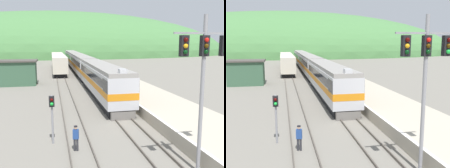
{
  "view_description": "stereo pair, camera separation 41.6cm",
  "coord_description": "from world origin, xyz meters",
  "views": [
    {
      "loc": [
        -5.97,
        -6.5,
        6.77
      ],
      "look_at": [
        0.14,
        19.94,
        2.43
      ],
      "focal_mm": 42.0,
      "sensor_mm": 36.0,
      "label": 1
    },
    {
      "loc": [
        -5.57,
        -6.59,
        6.77
      ],
      "look_at": [
        0.14,
        19.94,
        2.43
      ],
      "focal_mm": 42.0,
      "sensor_mm": 36.0,
      "label": 2
    }
  ],
  "objects": [
    {
      "name": "signal_post_siding",
      "position": [
        -6.06,
        10.79,
        2.4
      ],
      "size": [
        0.36,
        0.42,
        3.32
      ],
      "color": "gray",
      "rests_on": "ground"
    },
    {
      "name": "track_main",
      "position": [
        0.0,
        70.0,
        0.08
      ],
      "size": [
        1.52,
        180.0,
        0.16
      ],
      "color": "#4C443D",
      "rests_on": "ground"
    },
    {
      "name": "carriage_third",
      "position": [
        0.0,
        70.98,
        2.24
      ],
      "size": [
        2.85,
        22.61,
        4.12
      ],
      "color": "black",
      "rests_on": "ground"
    },
    {
      "name": "station_shed",
      "position": [
        -11.17,
        37.32,
        2.01
      ],
      "size": [
        5.94,
        4.54,
        3.98
      ],
      "color": "#385B42",
      "rests_on": "ground"
    },
    {
      "name": "express_train_lead_car",
      "position": [
        0.0,
        24.82,
        2.26
      ],
      "size": [
        2.86,
        20.49,
        4.48
      ],
      "color": "black",
      "rests_on": "ground"
    },
    {
      "name": "track_worker",
      "position": [
        -4.65,
        9.25,
        0.92
      ],
      "size": [
        0.4,
        0.3,
        1.63
      ],
      "color": "#2D2D33",
      "rests_on": "ground"
    },
    {
      "name": "signal_mast_main",
      "position": [
        1.37,
        5.07,
        5.58
      ],
      "size": [
        3.3,
        0.42,
        8.11
      ],
      "color": "gray",
      "rests_on": "ground"
    },
    {
      "name": "siding_train",
      "position": [
        -4.38,
        57.64,
        2.01
      ],
      "size": [
        2.9,
        29.13,
        3.89
      ],
      "color": "black",
      "rests_on": "ground"
    },
    {
      "name": "track_siding",
      "position": [
        -4.38,
        70.0,
        0.08
      ],
      "size": [
        1.52,
        180.0,
        0.16
      ],
      "color": "#4C443D",
      "rests_on": "ground"
    },
    {
      "name": "carriage_second",
      "position": [
        0.0,
        47.49,
        2.24
      ],
      "size": [
        2.85,
        22.61,
        4.12
      ],
      "color": "black",
      "rests_on": "ground"
    },
    {
      "name": "distant_hills",
      "position": [
        0.0,
        136.53,
        0.0
      ],
      "size": [
        187.13,
        84.21,
        45.06
      ],
      "color": "#477A42",
      "rests_on": "ground"
    },
    {
      "name": "platform",
      "position": [
        4.59,
        50.0,
        0.49
      ],
      "size": [
        5.6,
        140.0,
        0.99
      ],
      "color": "#B2A893",
      "rests_on": "ground"
    }
  ]
}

